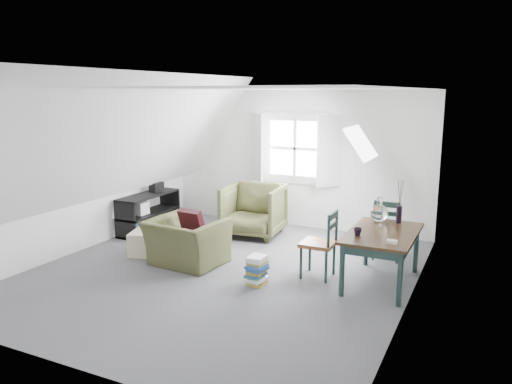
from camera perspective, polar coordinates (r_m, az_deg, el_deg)
The scene contains 24 objects.
floor at distance 7.06m, azimuth -3.82°, elevation -9.06°, with size 5.50×5.50×0.00m, color #535358.
ceiling at distance 6.62m, azimuth -4.11°, elevation 11.69°, with size 5.50×5.50×0.00m, color white.
wall_back at distance 9.18m, azimuth 4.57°, elevation 3.76°, with size 5.00×5.00×0.00m, color white.
wall_front at distance 4.60m, azimuth -21.19°, elevation -4.64°, with size 5.00×5.00×0.00m, color white.
wall_left at distance 8.24m, azimuth -19.26°, elevation 2.29°, with size 5.50×5.50×0.00m, color white.
wall_right at distance 5.92m, azimuth 17.57°, elevation -0.96°, with size 5.50×5.50×0.00m, color white.
slope_left at distance 7.54m, azimuth -14.37°, elevation 5.80°, with size 5.50×5.50×0.00m, color white.
slope_right at distance 6.04m, azimuth 8.91°, elevation 4.72°, with size 5.50×5.50×0.00m, color white.
dormer_window at distance 9.09m, azimuth 4.42°, elevation 4.95°, with size 1.71×0.35×1.30m.
skylight at distance 7.29m, azimuth 11.90°, elevation 5.50°, with size 0.55×0.75×0.04m, color white.
armchair_near at distance 7.40m, azimuth -7.87°, elevation -8.15°, with size 1.03×0.90×0.67m, color #434527.
armchair_far at distance 8.75m, azimuth -0.28°, elevation -4.96°, with size 0.96×0.99×0.90m, color #434527.
throw_pillow at distance 7.35m, azimuth -7.35°, elevation -3.43°, with size 0.38×0.11×0.38m, color #340E14.
ottoman at distance 7.91m, azimuth -12.03°, elevation -5.65°, with size 0.54×0.54×0.36m, color beige.
dining_table at distance 6.64m, azimuth 14.24°, elevation -5.21°, with size 0.84×1.39×0.70m.
demijohn at distance 7.03m, azimuth 13.89°, elevation -2.30°, with size 0.24×0.24×0.34m.
vase_twigs at distance 7.09m, azimuth 16.03°, elevation -2.36°, with size 0.08×0.09×0.60m.
cup at distance 6.38m, azimuth 11.53°, elevation -4.90°, with size 0.10×0.10×0.10m, color black.
paper_box at distance 6.15m, azimuth 15.27°, elevation -5.51°, with size 0.12×0.08×0.04m, color white.
dining_chair_far at distance 7.66m, azimuth 14.85°, elevation -4.02°, with size 0.43×0.43×0.92m.
dining_chair_near at distance 6.75m, azimuth 7.41°, elevation -5.79°, with size 0.43×0.43×0.92m.
media_shelf at distance 9.13m, azimuth -12.31°, elevation -2.55°, with size 0.44×1.32×0.68m.
electronics_box at distance 9.26m, azimuth -11.31°, elevation 0.53°, with size 0.17×0.23×0.19m, color black.
magazine_stack at distance 6.55m, azimuth 0.11°, elevation -8.93°, with size 0.28×0.33×0.37m.
Camera 1 is at (3.28, -5.74, 2.46)m, focal length 35.00 mm.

